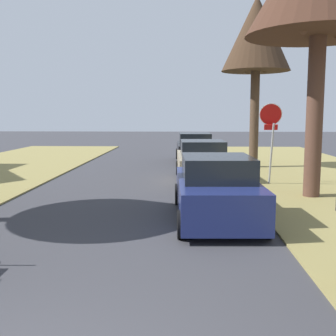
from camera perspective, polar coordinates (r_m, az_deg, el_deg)
The scene contains 5 objects.
stop_sign_far at distance 15.56m, azimuth 13.87°, elevation 5.61°, with size 0.82×0.73×2.91m.
street_tree_right_mid_b at distance 20.65m, azimuth 11.98°, elevation 17.29°, with size 3.19×3.19×7.94m.
parked_sedan_navy at distance 10.23m, azimuth 6.56°, elevation -3.03°, with size 2.08×4.46×1.57m.
parked_sedan_tan at distance 16.09m, azimuth 4.66°, elevation 0.77°, with size 2.08×4.46×1.57m.
parked_sedan_black at distance 22.42m, azimuth 3.65°, elevation 2.62°, with size 2.08×4.46×1.57m.
Camera 1 is at (1.60, -2.86, 2.55)m, focal length 44.66 mm.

